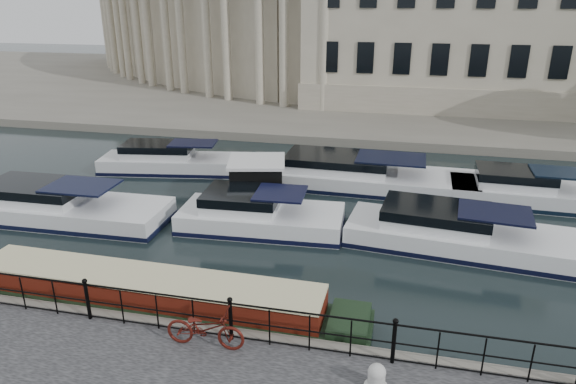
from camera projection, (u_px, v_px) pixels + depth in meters
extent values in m
plane|color=black|center=(257.00, 308.00, 15.23)|extent=(160.00, 160.00, 0.00)
cube|color=#6B665B|center=(366.00, 88.00, 50.68)|extent=(120.00, 42.00, 0.55)
cylinder|color=black|center=(88.00, 301.00, 13.62)|extent=(0.10, 0.10, 1.10)
sphere|color=black|center=(84.00, 281.00, 13.41)|extent=(0.14, 0.14, 0.14)
cylinder|color=black|center=(231.00, 320.00, 12.79)|extent=(0.10, 0.10, 1.10)
sphere|color=black|center=(230.00, 300.00, 12.58)|extent=(0.14, 0.14, 0.14)
cylinder|color=black|center=(394.00, 343.00, 11.96)|extent=(0.10, 0.10, 1.10)
sphere|color=black|center=(396.00, 321.00, 11.75)|extent=(0.14, 0.14, 0.14)
cylinder|color=black|center=(230.00, 303.00, 12.61)|extent=(24.00, 0.05, 0.05)
cylinder|color=black|center=(231.00, 320.00, 12.79)|extent=(24.00, 0.04, 0.04)
cylinder|color=black|center=(231.00, 336.00, 12.96)|extent=(24.00, 0.04, 0.04)
cube|color=#ADA38C|center=(439.00, 12.00, 41.38)|extent=(20.00, 14.00, 14.00)
cube|color=#9E937F|center=(432.00, 87.00, 43.51)|extent=(20.30, 14.30, 2.00)
cube|color=#ADA38C|center=(317.00, 33.00, 40.22)|extent=(5.73, 4.06, 11.00)
cylinder|color=#ADA38C|center=(324.00, 44.00, 37.61)|extent=(0.70, 0.70, 9.80)
cylinder|color=#ADA38C|center=(284.00, 42.00, 38.92)|extent=(0.70, 0.70, 9.80)
cube|color=#ADA38C|center=(261.00, 31.00, 42.55)|extent=(5.90, 4.56, 11.00)
cylinder|color=#ADA38C|center=(259.00, 41.00, 39.91)|extent=(0.70, 0.70, 9.80)
cylinder|color=#ADA38C|center=(226.00, 39.00, 41.54)|extent=(0.70, 0.70, 9.80)
cube|color=#ADA38C|center=(215.00, 29.00, 45.36)|extent=(5.99, 4.99, 11.00)
cylinder|color=#ADA38C|center=(207.00, 38.00, 42.74)|extent=(0.70, 0.70, 9.80)
cylinder|color=#ADA38C|center=(181.00, 36.00, 44.67)|extent=(0.70, 0.70, 9.80)
cube|color=#ADA38C|center=(180.00, 27.00, 48.61)|extent=(5.99, 5.36, 11.00)
cylinder|color=#ADA38C|center=(166.00, 35.00, 46.06)|extent=(0.70, 0.70, 9.80)
cylinder|color=#ADA38C|center=(148.00, 34.00, 48.26)|extent=(0.70, 0.70, 9.80)
cube|color=#ADA38C|center=(155.00, 24.00, 52.27)|extent=(5.91, 5.64, 11.00)
cylinder|color=#ADA38C|center=(137.00, 32.00, 49.81)|extent=(0.70, 0.70, 9.80)
cylinder|color=#ADA38C|center=(125.00, 31.00, 52.26)|extent=(0.70, 0.70, 9.80)
cube|color=#ADA38C|center=(138.00, 23.00, 56.28)|extent=(5.74, 5.85, 11.00)
cylinder|color=#ADA38C|center=(119.00, 30.00, 53.96)|extent=(0.70, 0.70, 9.80)
cylinder|color=#ADA38C|center=(112.00, 28.00, 56.61)|extent=(0.70, 0.70, 9.80)
cube|color=#ADA38C|center=(129.00, 21.00, 60.58)|extent=(5.49, 5.97, 11.00)
cylinder|color=#ADA38C|center=(108.00, 27.00, 58.44)|extent=(0.70, 0.70, 9.80)
cylinder|color=#ADA38C|center=(106.00, 26.00, 61.25)|extent=(0.70, 0.70, 9.80)
cube|color=#ADA38C|center=(126.00, 19.00, 65.12)|extent=(5.16, 6.00, 11.00)
cylinder|color=#ADA38C|center=(105.00, 25.00, 63.17)|extent=(0.70, 0.70, 9.80)
cylinder|color=#ADA38C|center=(106.00, 24.00, 66.12)|extent=(0.70, 0.70, 9.80)
cube|color=#ADA38C|center=(129.00, 18.00, 69.81)|extent=(4.76, 5.95, 11.00)
cylinder|color=#ADA38C|center=(108.00, 23.00, 68.11)|extent=(0.70, 0.70, 9.80)
cylinder|color=#ADA38C|center=(111.00, 22.00, 71.13)|extent=(0.70, 0.70, 9.80)
imported|color=#4F140E|center=(205.00, 328.00, 12.54)|extent=(2.01, 0.73, 1.05)
cylinder|color=silver|center=(376.00, 380.00, 11.31)|extent=(0.38, 0.38, 0.40)
sphere|color=silver|center=(377.00, 372.00, 11.24)|extent=(0.40, 0.40, 0.40)
cube|color=black|center=(148.00, 308.00, 15.08)|extent=(13.06, 1.90, 0.78)
cube|color=#58170C|center=(146.00, 289.00, 14.85)|extent=(10.45, 1.60, 0.61)
cube|color=beige|center=(145.00, 277.00, 14.71)|extent=(10.45, 1.66, 0.09)
cube|color=#6B665B|center=(258.00, 204.00, 22.73)|extent=(3.81, 3.40, 0.27)
cube|color=black|center=(257.00, 182.00, 22.36)|extent=(2.62, 2.62, 1.96)
cube|color=white|center=(257.00, 161.00, 22.02)|extent=(2.88, 2.88, 0.13)
cube|color=white|center=(62.00, 215.00, 21.29)|extent=(8.97, 3.06, 1.20)
cube|color=black|center=(63.00, 216.00, 21.32)|extent=(9.06, 3.09, 0.18)
cube|color=white|center=(36.00, 194.00, 21.19)|extent=(4.06, 2.43, 0.90)
cube|color=black|center=(81.00, 186.00, 20.61)|extent=(2.72, 2.06, 0.08)
cube|color=white|center=(262.00, 223.00, 20.46)|extent=(6.55, 3.06, 1.20)
cube|color=black|center=(262.00, 225.00, 20.48)|extent=(6.61, 3.09, 0.18)
cube|color=white|center=(242.00, 203.00, 20.28)|extent=(3.00, 2.38, 0.90)
cube|color=black|center=(280.00, 193.00, 19.85)|extent=(2.02, 2.00, 0.08)
cube|color=white|center=(461.00, 243.00, 18.81)|extent=(8.51, 3.59, 1.20)
cube|color=black|center=(461.00, 245.00, 18.84)|extent=(8.60, 3.63, 0.18)
cube|color=white|center=(435.00, 219.00, 18.81)|extent=(3.94, 2.63, 0.90)
cube|color=black|center=(495.00, 213.00, 18.04)|extent=(2.67, 2.17, 0.08)
cube|color=silver|center=(177.00, 168.00, 27.16)|extent=(8.11, 3.50, 1.20)
cube|color=black|center=(177.00, 169.00, 27.19)|extent=(8.19, 3.54, 0.18)
cube|color=silver|center=(158.00, 152.00, 26.91)|extent=(3.78, 2.41, 0.90)
cube|color=black|center=(193.00, 143.00, 26.63)|extent=(2.58, 1.95, 0.08)
cube|color=white|center=(362.00, 183.00, 24.93)|extent=(10.71, 3.43, 1.20)
cube|color=black|center=(362.00, 184.00, 24.96)|extent=(10.82, 3.47, 0.18)
cube|color=white|center=(337.00, 164.00, 24.92)|extent=(4.84, 2.73, 0.90)
cube|color=black|center=(391.00, 158.00, 24.16)|extent=(3.24, 2.31, 0.08)
cube|color=silver|center=(531.00, 199.00, 22.90)|extent=(7.07, 2.74, 1.20)
cube|color=black|center=(531.00, 201.00, 22.92)|extent=(7.14, 2.77, 0.18)
cube|color=silver|center=(514.00, 180.00, 22.79)|extent=(3.21, 2.18, 0.90)
cube|color=black|center=(557.00, 172.00, 22.22)|extent=(2.15, 1.85, 0.08)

